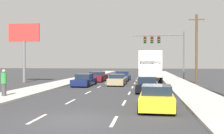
% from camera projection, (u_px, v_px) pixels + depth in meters
% --- Properties ---
extents(ground_plane, '(140.00, 140.00, 0.00)m').
position_uv_depth(ground_plane, '(124.00, 80.00, 35.69)').
color(ground_plane, '#333335').
extents(sidewalk_right, '(3.01, 80.00, 0.14)m').
position_uv_depth(sidewalk_right, '(178.00, 83.00, 29.85)').
color(sidewalk_right, '#B2AFA8').
rests_on(sidewalk_right, ground_plane).
extents(sidewalk_left, '(3.01, 80.00, 0.14)m').
position_uv_depth(sidewalk_left, '(66.00, 82.00, 31.63)').
color(sidewalk_left, '#B2AFA8').
rests_on(sidewalk_left, ground_plane).
extents(lane_markings, '(3.54, 57.00, 0.01)m').
position_uv_depth(lane_markings, '(122.00, 81.00, 33.34)').
color(lane_markings, silver).
rests_on(lane_markings, ground_plane).
extents(car_maroon, '(2.05, 4.66, 1.28)m').
position_uv_depth(car_maroon, '(98.00, 77.00, 33.59)').
color(car_maroon, maroon).
rests_on(car_maroon, ground_plane).
extents(car_navy, '(1.92, 4.61, 1.27)m').
position_uv_depth(car_navy, '(84.00, 80.00, 27.18)').
color(car_navy, '#141E4C').
rests_on(car_navy, ground_plane).
extents(car_blue, '(2.03, 4.40, 1.30)m').
position_uv_depth(car_blue, '(123.00, 76.00, 35.12)').
color(car_blue, '#1E389E').
rests_on(car_blue, ground_plane).
extents(car_tan, '(1.84, 4.68, 1.20)m').
position_uv_depth(car_tan, '(117.00, 80.00, 28.21)').
color(car_tan, tan).
rests_on(car_tan, ground_plane).
extents(box_truck, '(2.76, 7.74, 3.72)m').
position_uv_depth(box_truck, '(151.00, 66.00, 29.83)').
color(box_truck, white).
rests_on(box_truck, ground_plane).
extents(car_black, '(1.92, 4.71, 1.31)m').
position_uv_depth(car_black, '(148.00, 85.00, 21.75)').
color(car_black, black).
rests_on(car_black, ground_plane).
extents(car_yellow, '(1.93, 4.34, 1.27)m').
position_uv_depth(car_yellow, '(156.00, 98.00, 13.79)').
color(car_yellow, yellow).
rests_on(car_yellow, ground_plane).
extents(traffic_signal_mast, '(7.42, 0.69, 6.97)m').
position_uv_depth(traffic_signal_mast, '(160.00, 43.00, 37.57)').
color(traffic_signal_mast, '#595B56').
rests_on(traffic_signal_mast, ground_plane).
extents(utility_pole_mid, '(1.80, 0.28, 8.14)m').
position_uv_depth(utility_pole_mid, '(196.00, 48.00, 30.29)').
color(utility_pole_mid, brown).
rests_on(utility_pole_mid, ground_plane).
extents(roadside_billboard, '(3.98, 0.36, 7.30)m').
position_uv_depth(roadside_billboard, '(24.00, 41.00, 31.74)').
color(roadside_billboard, slate).
rests_on(roadside_billboard, ground_plane).
extents(pedestrian_near_corner, '(0.38, 0.38, 1.86)m').
position_uv_depth(pedestrian_near_corner, '(4.00, 83.00, 17.97)').
color(pedestrian_near_corner, '#3F3F42').
rests_on(pedestrian_near_corner, sidewalk_left).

